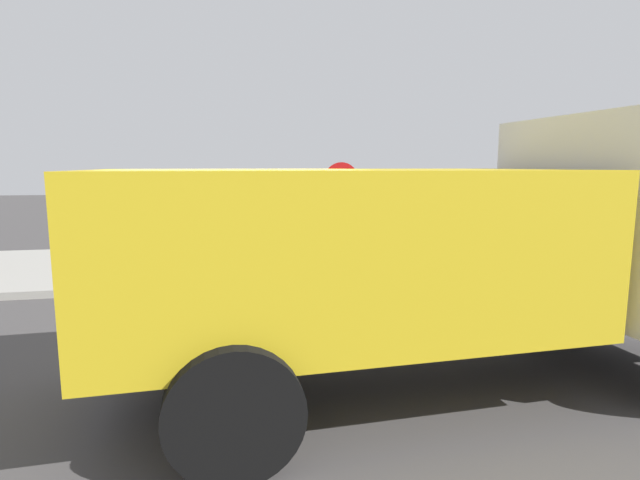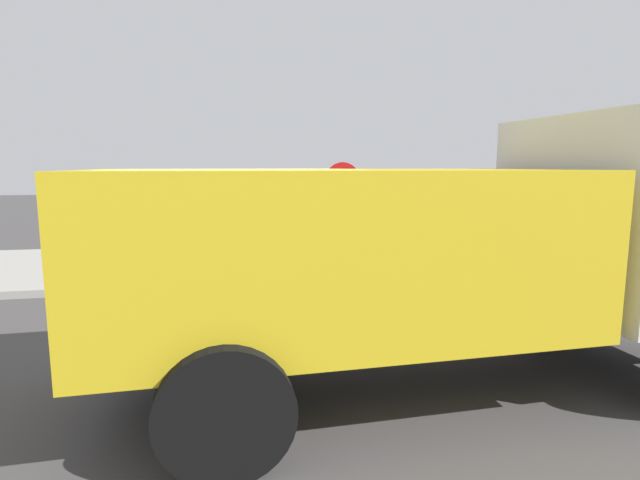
% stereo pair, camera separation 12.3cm
% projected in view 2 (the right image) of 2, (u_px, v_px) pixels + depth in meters
% --- Properties ---
extents(ground_plane, '(80.00, 80.00, 0.00)m').
position_uv_depth(ground_plane, '(236.00, 369.00, 6.05)').
color(ground_plane, '#423F3F').
extents(sidewalk_curb, '(36.00, 5.00, 0.15)m').
position_uv_depth(sidewalk_curb, '(231.00, 262.00, 12.36)').
color(sidewalk_curb, '#99968E').
rests_on(sidewalk_curb, ground).
extents(fire_hydrant, '(0.26, 0.59, 0.84)m').
position_uv_depth(fire_hydrant, '(233.00, 247.00, 11.40)').
color(fire_hydrant, red).
rests_on(fire_hydrant, sidewalk_curb).
extents(loose_tire, '(1.17, 0.66, 1.13)m').
position_uv_depth(loose_tire, '(224.00, 246.00, 10.88)').
color(loose_tire, black).
rests_on(loose_tire, sidewalk_curb).
extents(stop_sign, '(0.76, 0.08, 2.36)m').
position_uv_depth(stop_sign, '(342.00, 196.00, 10.74)').
color(stop_sign, gray).
rests_on(stop_sign, sidewalk_curb).
extents(dump_truck_yellow, '(7.09, 3.02, 3.00)m').
position_uv_depth(dump_truck_yellow, '(450.00, 242.00, 5.46)').
color(dump_truck_yellow, gold).
rests_on(dump_truck_yellow, ground).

